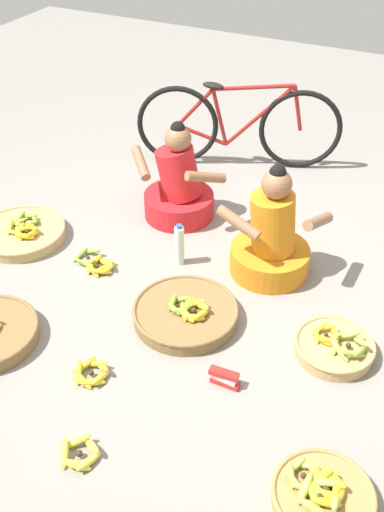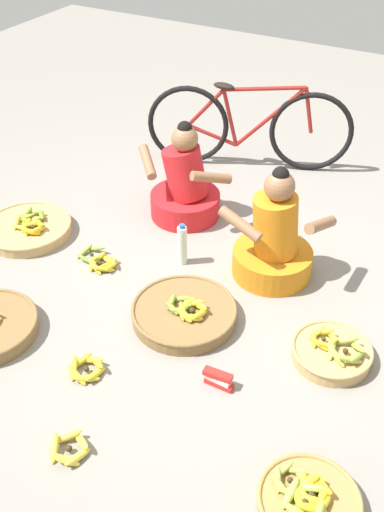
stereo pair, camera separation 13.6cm
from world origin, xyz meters
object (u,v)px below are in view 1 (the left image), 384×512
banana_basket_front_left (335,347)px  loose_bananas_mid_right (80,453)px  vendor_woman_front (271,240)px  vendor_woman_behind (179,188)px  banana_basket_mid_left (22,232)px  banana_basket_near_bicycle (186,313)px  loose_bananas_back_right (97,264)px  water_bottle (179,245)px  bicycle_leaning (238,126)px  packet_carton_stack (224,378)px  banana_basket_back_center (322,495)px  loose_bananas_back_left (91,372)px

banana_basket_front_left → loose_bananas_mid_right: banana_basket_front_left is taller
vendor_woman_front → banana_basket_front_left: (0.60, -0.55, -0.20)m
vendor_woman_behind → banana_basket_front_left: vendor_woman_behind is taller
banana_basket_front_left → banana_basket_mid_left: size_ratio=0.72×
banana_basket_near_bicycle → banana_basket_mid_left: banana_basket_near_bicycle is taller
banana_basket_front_left → loose_bananas_back_right: (-1.65, 0.08, -0.03)m
banana_basket_near_bicycle → water_bottle: size_ratio=2.07×
vendor_woman_front → bicycle_leaning: size_ratio=0.49×
banana_basket_front_left → loose_bananas_mid_right: (-0.90, -1.20, -0.02)m
bicycle_leaning → water_bottle: 1.48m
vendor_woman_behind → packet_carton_stack: 1.69m
banana_basket_front_left → banana_basket_back_center: bearing=-78.0°
vendor_woman_behind → water_bottle: 0.60m
banana_basket_mid_left → bicycle_leaning: bearing=60.7°
bicycle_leaning → loose_bananas_mid_right: 3.07m
banana_basket_near_bicycle → loose_bananas_mid_right: size_ratio=2.84×
vendor_woman_front → packet_carton_stack: size_ratio=4.45×
banana_basket_front_left → water_bottle: size_ratio=1.48×
vendor_woman_front → loose_bananas_mid_right: (-0.31, -1.75, -0.22)m
banana_basket_back_center → water_bottle: size_ratio=1.51×
loose_bananas_back_right → loose_bananas_mid_right: bearing=-59.8°
banana_basket_mid_left → banana_basket_back_center: bearing=-22.6°
banana_basket_near_bicycle → loose_bananas_back_left: (-0.26, -0.63, -0.02)m
vendor_woman_behind → banana_basket_back_center: vendor_woman_behind is taller
vendor_woman_front → vendor_woman_behind: bearing=158.1°
banana_basket_mid_left → loose_bananas_mid_right: (1.41, -1.33, -0.02)m
bicycle_leaning → packet_carton_stack: size_ratio=9.05×
bicycle_leaning → loose_bananas_back_right: bicycle_leaning is taller
bicycle_leaning → banana_basket_back_center: (1.56, -2.74, -0.30)m
loose_bananas_back_right → banana_basket_front_left: bearing=-2.7°
vendor_woman_behind → banana_basket_near_bicycle: 1.17m
banana_basket_near_bicycle → loose_bananas_back_left: size_ratio=2.84×
vendor_woman_front → bicycle_leaning: vendor_woman_front is taller
banana_basket_near_bicycle → vendor_woman_front: bearing=67.0°
vendor_woman_front → loose_bananas_mid_right: 1.79m
banana_basket_mid_left → water_bottle: size_ratio=2.04×
banana_basket_mid_left → packet_carton_stack: 1.94m
banana_basket_mid_left → loose_bananas_back_left: size_ratio=2.80×
banana_basket_front_left → vendor_woman_front: bearing=137.1°
vendor_woman_behind → loose_bananas_back_right: 0.87m
vendor_woman_front → banana_basket_front_left: vendor_woman_front is taller
vendor_woman_front → banana_basket_back_center: size_ratio=1.70×
banana_basket_front_left → water_bottle: (-1.17, 0.37, 0.09)m
vendor_woman_behind → banana_basket_near_bicycle: vendor_woman_behind is taller
bicycle_leaning → banana_basket_near_bicycle: bearing=-76.1°
banana_basket_back_center → vendor_woman_behind: bearing=132.1°
bicycle_leaning → packet_carton_stack: bicycle_leaning is taller
banana_basket_near_bicycle → packet_carton_stack: (0.41, -0.36, -0.01)m
packet_carton_stack → banana_basket_near_bicycle: bearing=138.8°
loose_bananas_back_left → bicycle_leaning: bearing=94.9°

